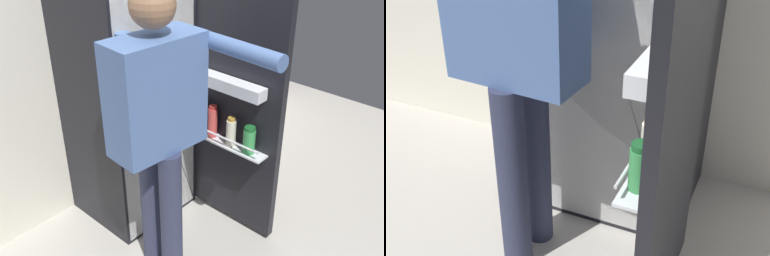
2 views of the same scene
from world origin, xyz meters
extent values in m
plane|color=#B7B2A8|center=(0.00, 0.00, 0.00)|extent=(5.20, 5.20, 0.00)
cube|color=silver|center=(0.00, 0.88, 1.25)|extent=(4.40, 0.10, 2.50)
cube|color=black|center=(0.00, 0.54, 0.88)|extent=(0.62, 0.58, 1.76)
cube|color=white|center=(0.00, 0.25, 0.88)|extent=(0.58, 0.01, 1.72)
cube|color=white|center=(0.00, 0.30, 0.98)|extent=(0.54, 0.09, 0.01)
cube|color=black|center=(0.33, -0.06, 0.88)|extent=(0.05, 0.61, 1.70)
cube|color=white|center=(0.26, -0.06, 0.61)|extent=(0.10, 0.51, 0.01)
cylinder|color=silver|center=(0.22, -0.06, 0.67)|extent=(0.01, 0.49, 0.01)
cube|color=white|center=(0.26, -0.06, 0.99)|extent=(0.09, 0.43, 0.07)
cylinder|color=#EDE5CC|center=(0.25, -0.08, 0.70)|extent=(0.06, 0.06, 0.17)
cylinder|color=#B78933|center=(0.25, -0.08, 0.79)|extent=(0.04, 0.04, 0.02)
cylinder|color=green|center=(0.26, -0.20, 0.69)|extent=(0.07, 0.07, 0.15)
cylinder|color=#195B28|center=(0.26, -0.20, 0.77)|extent=(0.06, 0.06, 0.02)
cylinder|color=#DB4C47|center=(0.27, 0.07, 0.71)|extent=(0.06, 0.06, 0.19)
cylinder|color=#B22D28|center=(0.27, 0.07, 0.81)|extent=(0.05, 0.05, 0.02)
cylinder|color=#333842|center=(0.26, 0.15, 0.71)|extent=(0.06, 0.06, 0.19)
cylinder|color=silver|center=(0.26, 0.15, 0.82)|extent=(0.05, 0.05, 0.02)
cylinder|color=red|center=(0.15, 0.30, 1.03)|extent=(0.08, 0.08, 0.08)
cylinder|color=#2D334C|center=(-0.26, 0.07, 0.41)|extent=(0.12, 0.12, 0.81)
cylinder|color=#2D334C|center=(-0.27, -0.10, 0.41)|extent=(0.12, 0.12, 0.81)
cube|color=#4C6BA3|center=(-0.27, -0.02, 1.10)|extent=(0.49, 0.26, 0.58)
sphere|color=#936B4C|center=(-0.27, -0.02, 1.53)|extent=(0.21, 0.21, 0.21)
cylinder|color=#4C6BA3|center=(-0.25, 0.22, 1.08)|extent=(0.08, 0.08, 0.54)
cylinder|color=#4C6BA3|center=(-0.01, -0.27, 1.33)|extent=(0.12, 0.55, 0.08)
camera|label=1|loc=(-1.57, -1.44, 2.00)|focal=41.71mm
camera|label=2|loc=(0.61, -1.45, 1.58)|focal=47.04mm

